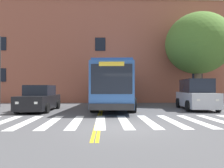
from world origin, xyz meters
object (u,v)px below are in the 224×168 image
object	(u,v)px
city_bus	(115,85)
car_red_behind_bus	(112,92)
car_silver_far_lane	(196,95)
car_black_near_lane	(40,99)
street_tree_curbside_large	(198,44)

from	to	relation	value
city_bus	car_red_behind_bus	world-z (taller)	city_bus
car_silver_far_lane	car_red_behind_bus	xyz separation A→B (m)	(-5.91, 11.74, 0.03)
city_bus	car_red_behind_bus	xyz separation A→B (m)	(0.02, 9.81, -0.70)
city_bus	car_black_near_lane	size ratio (longest dim) A/B	2.53
car_black_near_lane	street_tree_curbside_large	world-z (taller)	street_tree_curbside_large
car_black_near_lane	car_red_behind_bus	distance (m)	13.48
city_bus	street_tree_curbside_large	bearing A→B (deg)	16.54
car_red_behind_bus	city_bus	bearing A→B (deg)	-90.11
city_bus	car_silver_far_lane	bearing A→B (deg)	-17.98
car_silver_far_lane	street_tree_curbside_large	bearing A→B (deg)	65.10
car_black_near_lane	car_red_behind_bus	xyz separation A→B (m)	(5.40, 12.35, 0.27)
car_red_behind_bus	street_tree_curbside_large	distance (m)	11.82
car_silver_far_lane	car_red_behind_bus	world-z (taller)	car_red_behind_bus
city_bus	street_tree_curbside_large	distance (m)	9.15
car_silver_far_lane	street_tree_curbside_large	distance (m)	6.65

